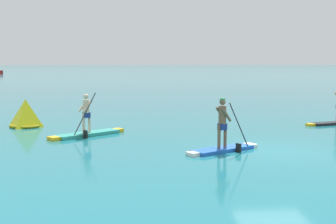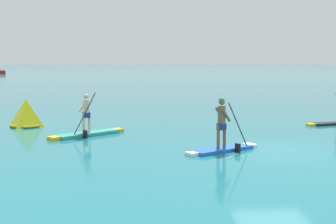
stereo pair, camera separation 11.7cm
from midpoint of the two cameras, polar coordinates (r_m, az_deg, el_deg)
ground at (r=16.17m, az=12.89°, el=-4.74°), size 440.00×440.00×0.00m
paddleboarder_near_left at (r=19.13m, az=-10.13°, el=-2.05°), size 2.95×2.51×1.79m
paddleboarder_mid_center at (r=15.81m, az=6.61°, el=-3.48°), size 2.71×1.90×1.83m
race_marker_buoy at (r=22.32m, az=-17.27°, el=-0.29°), size 1.53×1.53×1.28m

